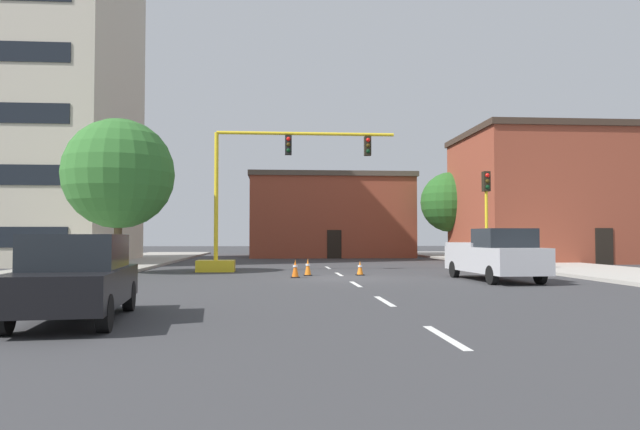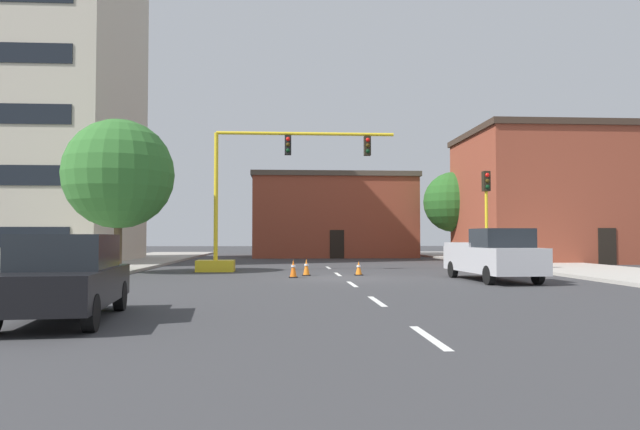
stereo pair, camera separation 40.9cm
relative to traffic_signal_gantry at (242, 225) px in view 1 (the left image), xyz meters
The scene contains 20 objects.
ground_plane 6.98m from the traffic_signal_gantry, 47.56° to the right, with size 160.00×160.00×0.00m, color #38383A.
sidewalk_left 8.77m from the traffic_signal_gantry, 158.37° to the left, with size 6.00×56.00×0.14m, color #9E998E.
sidewalk_right 17.23m from the traffic_signal_gantry, 10.55° to the left, with size 6.00×56.00×0.14m, color #B2ADA3.
lane_stripe_seg_0 19.52m from the traffic_signal_gantry, 76.72° to the right, with size 0.16×2.40×0.01m, color silver.
lane_stripe_seg_1 14.28m from the traffic_signal_gantry, 71.57° to the right, with size 0.16×2.40×0.01m, color silver.
lane_stripe_seg_2 9.33m from the traffic_signal_gantry, 60.49° to the right, with size 0.16×2.40×0.01m, color silver.
lane_stripe_seg_3 5.54m from the traffic_signal_gantry, 28.04° to the right, with size 0.16×2.40×0.01m, color silver.
lane_stripe_seg_4 5.90m from the traffic_signal_gantry, 35.06° to the left, with size 0.16×2.40×0.01m, color silver.
building_tall_left 20.33m from the traffic_signal_gantry, 147.25° to the left, with size 14.25×12.62×23.54m.
building_brick_center 22.20m from the traffic_signal_gantry, 73.89° to the left, with size 13.34×9.95×6.82m.
building_row_right 23.56m from the traffic_signal_gantry, 25.01° to the left, with size 13.71×9.83×8.80m.
traffic_signal_gantry is the anchor object (origin of this frame).
traffic_light_pole_right 11.79m from the traffic_signal_gantry, ahead, with size 0.32×0.47×4.80m.
tree_right_far 20.82m from the traffic_signal_gantry, 44.52° to the left, with size 4.52×4.52×6.55m.
tree_left_near 6.15m from the traffic_signal_gantry, 168.80° to the right, with size 5.06×5.06×7.12m.
pickup_truck_silver 12.09m from the traffic_signal_gantry, 33.71° to the right, with size 2.31×5.51×1.99m.
sedan_black_near_left 16.72m from the traffic_signal_gantry, 98.25° to the right, with size 2.31×4.67×1.74m.
traffic_cone_roadside_a 6.47m from the traffic_signal_gantry, 30.68° to the right, with size 0.36×0.36×0.63m.
traffic_cone_roadside_b 4.81m from the traffic_signal_gantry, 47.07° to the right, with size 0.36×0.36×0.74m.
traffic_cone_roadside_c 5.40m from the traffic_signal_gantry, 61.33° to the right, with size 0.36×0.36×0.75m.
Camera 1 is at (-2.86, -23.75, 1.70)m, focal length 32.94 mm.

